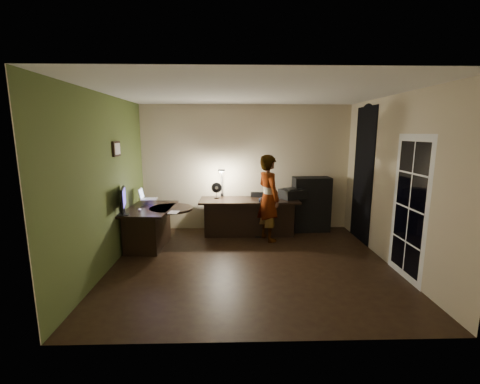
{
  "coord_description": "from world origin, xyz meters",
  "views": [
    {
      "loc": [
        -0.31,
        -4.95,
        2.12
      ],
      "look_at": [
        -0.15,
        1.05,
        1.0
      ],
      "focal_mm": 24.0,
      "sensor_mm": 36.0,
      "label": 1
    }
  ],
  "objects_px": {
    "monitor": "(122,205)",
    "office_chair": "(258,214)",
    "person": "(269,198)",
    "cabinet": "(311,204)",
    "desk_right": "(249,217)",
    "desk_left": "(151,227)"
  },
  "relations": [
    {
      "from": "cabinet",
      "to": "monitor",
      "type": "height_order",
      "value": "cabinet"
    },
    {
      "from": "cabinet",
      "to": "person",
      "type": "distance_m",
      "value": 1.19
    },
    {
      "from": "desk_right",
      "to": "monitor",
      "type": "xyz_separation_m",
      "value": [
        -2.19,
        -1.15,
        0.53
      ]
    },
    {
      "from": "desk_right",
      "to": "office_chair",
      "type": "xyz_separation_m",
      "value": [
        0.19,
        0.04,
        0.05
      ]
    },
    {
      "from": "monitor",
      "to": "office_chair",
      "type": "relative_size",
      "value": 0.59
    },
    {
      "from": "monitor",
      "to": "office_chair",
      "type": "xyz_separation_m",
      "value": [
        2.39,
        1.19,
        -0.48
      ]
    },
    {
      "from": "office_chair",
      "to": "desk_right",
      "type": "bearing_deg",
      "value": -159.24
    },
    {
      "from": "cabinet",
      "to": "monitor",
      "type": "xyz_separation_m",
      "value": [
        -3.55,
        -1.44,
        0.33
      ]
    },
    {
      "from": "desk_right",
      "to": "cabinet",
      "type": "bearing_deg",
      "value": 12.82
    },
    {
      "from": "desk_right",
      "to": "person",
      "type": "height_order",
      "value": "person"
    },
    {
      "from": "desk_right",
      "to": "office_chair",
      "type": "bearing_deg",
      "value": 12.05
    },
    {
      "from": "monitor",
      "to": "person",
      "type": "bearing_deg",
      "value": 4.55
    },
    {
      "from": "desk_right",
      "to": "person",
      "type": "xyz_separation_m",
      "value": [
        0.36,
        -0.3,
        0.47
      ]
    },
    {
      "from": "cabinet",
      "to": "office_chair",
      "type": "xyz_separation_m",
      "value": [
        -1.17,
        -0.25,
        -0.15
      ]
    },
    {
      "from": "desk_left",
      "to": "office_chair",
      "type": "distance_m",
      "value": 2.18
    },
    {
      "from": "cabinet",
      "to": "office_chair",
      "type": "distance_m",
      "value": 1.2
    },
    {
      "from": "desk_left",
      "to": "office_chair",
      "type": "relative_size",
      "value": 1.49
    },
    {
      "from": "cabinet",
      "to": "person",
      "type": "relative_size",
      "value": 0.69
    },
    {
      "from": "desk_right",
      "to": "office_chair",
      "type": "distance_m",
      "value": 0.2
    },
    {
      "from": "monitor",
      "to": "person",
      "type": "relative_size",
      "value": 0.3
    },
    {
      "from": "monitor",
      "to": "office_chair",
      "type": "bearing_deg",
      "value": 12.66
    },
    {
      "from": "person",
      "to": "cabinet",
      "type": "bearing_deg",
      "value": -82.08
    }
  ]
}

